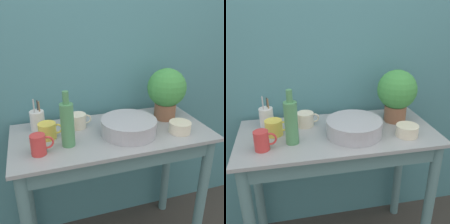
# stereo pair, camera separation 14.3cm
# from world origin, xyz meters

# --- Properties ---
(wall_back) EXTENTS (6.00, 0.05, 2.40)m
(wall_back) POSITION_xyz_m (0.00, 0.58, 1.20)
(wall_back) COLOR teal
(wall_back) RESTS_ON ground_plane
(counter_table) EXTENTS (1.11, 0.53, 0.88)m
(counter_table) POSITION_xyz_m (0.00, 0.24, 0.66)
(counter_table) COLOR slate
(counter_table) RESTS_ON ground_plane
(potted_plant) EXTENTS (0.23, 0.23, 0.32)m
(potted_plant) POSITION_xyz_m (0.37, 0.34, 1.06)
(potted_plant) COLOR #8C5B42
(potted_plant) RESTS_ON counter_table
(bowl_wash_large) EXTENTS (0.31, 0.31, 0.09)m
(bowl_wash_large) POSITION_xyz_m (0.08, 0.21, 0.92)
(bowl_wash_large) COLOR #A8A8B2
(bowl_wash_large) RESTS_ON counter_table
(bottle_tall) EXTENTS (0.07, 0.07, 0.29)m
(bottle_tall) POSITION_xyz_m (-0.26, 0.19, 1.00)
(bottle_tall) COLOR #4C8C59
(bottle_tall) RESTS_ON counter_table
(mug_yellow) EXTENTS (0.13, 0.09, 0.09)m
(mug_yellow) POSITION_xyz_m (-0.35, 0.30, 0.92)
(mug_yellow) COLOR #E5CC4C
(mug_yellow) RESTS_ON counter_table
(mug_cream) EXTENTS (0.13, 0.10, 0.08)m
(mug_cream) POSITION_xyz_m (-0.17, 0.38, 0.92)
(mug_cream) COLOR beige
(mug_cream) RESTS_ON counter_table
(mug_red) EXTENTS (0.11, 0.07, 0.10)m
(mug_red) POSITION_xyz_m (-0.40, 0.15, 0.93)
(mug_red) COLOR #C63838
(mug_red) RESTS_ON counter_table
(bowl_small_cream) EXTENTS (0.12, 0.12, 0.06)m
(bowl_small_cream) POSITION_xyz_m (0.36, 0.14, 0.91)
(bowl_small_cream) COLOR beige
(bowl_small_cream) RESTS_ON counter_table
(utensil_cup) EXTENTS (0.08, 0.08, 0.19)m
(utensil_cup) POSITION_xyz_m (-0.39, 0.43, 0.94)
(utensil_cup) COLOR silver
(utensil_cup) RESTS_ON counter_table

